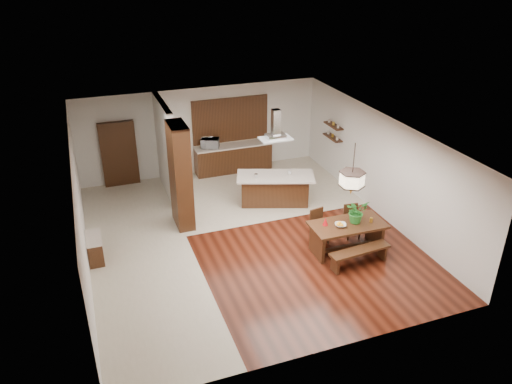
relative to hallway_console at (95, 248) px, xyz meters
name	(u,v)px	position (x,y,z in m)	size (l,w,h in m)	color
room_shell	(245,165)	(3.81, -0.20, 1.75)	(9.00, 9.04, 2.92)	#341209
tile_hallway	(141,255)	(1.06, -0.20, -0.31)	(2.50, 9.00, 0.01)	beige
tile_kitchen	(257,190)	(5.06, 2.30, -0.31)	(5.50, 4.00, 0.01)	beige
soffit_band	(244,133)	(3.81, -0.20, 2.57)	(8.00, 9.00, 0.02)	#361F0D
partition_pier	(180,176)	(2.41, 1.00, 1.14)	(0.45, 1.00, 2.90)	black
partition_stub	(166,149)	(2.41, 3.10, 1.14)	(0.18, 2.40, 2.90)	silver
hallway_console	(95,248)	(0.00, 0.00, 0.00)	(0.37, 0.88, 0.63)	black
hallway_doorway	(119,154)	(1.11, 4.20, 0.74)	(1.10, 0.20, 2.10)	black
rear_counter	(233,158)	(4.81, 4.00, 0.16)	(2.60, 0.62, 0.95)	black
kitchen_window	(230,120)	(4.81, 4.26, 1.44)	(2.60, 0.08, 1.50)	olive
shelf_lower	(333,137)	(7.68, 2.40, 1.08)	(0.26, 0.90, 0.04)	black
shelf_upper	(333,126)	(7.68, 2.40, 1.49)	(0.26, 0.90, 0.04)	black
dining_table	(347,231)	(5.97, -1.74, 0.26)	(1.89, 0.97, 0.78)	black
dining_bench	(359,257)	(5.95, -2.42, -0.09)	(1.57, 0.34, 0.44)	black
dining_chair_left	(320,227)	(5.51, -1.16, 0.14)	(0.40, 0.40, 0.91)	black
dining_chair_right	(352,222)	(6.45, -1.18, 0.13)	(0.39, 0.39, 0.88)	black
pendant_lantern	(353,169)	(5.97, -1.74, 1.93)	(0.64, 0.64, 1.31)	beige
foliage_plant	(356,211)	(6.19, -1.73, 0.76)	(0.53, 0.46, 0.59)	#277729
fruit_bowl	(340,225)	(5.74, -1.79, 0.50)	(0.28, 0.28, 0.07)	beige
napkin_cone	(325,221)	(5.41, -1.61, 0.56)	(0.13, 0.13, 0.20)	red
gold_ornament	(371,220)	(6.55, -1.86, 0.52)	(0.08, 0.08, 0.11)	gold
kitchen_island	(275,189)	(5.24, 1.28, 0.16)	(2.44, 1.67, 0.93)	black
range_hood	(276,125)	(5.24, 1.29, 2.15)	(0.90, 0.55, 0.87)	silver
island_cup	(290,173)	(5.66, 1.19, 0.66)	(0.11, 0.11, 0.09)	white
microwave	(210,143)	(4.02, 4.00, 0.80)	(0.58, 0.39, 0.32)	silver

